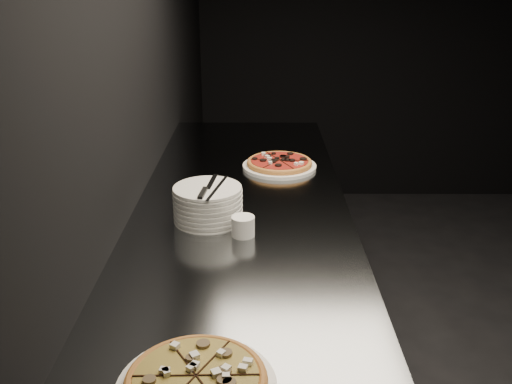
{
  "coord_description": "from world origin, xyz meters",
  "views": [
    {
      "loc": [
        -2.07,
        -1.76,
        1.69
      ],
      "look_at": [
        -2.08,
        0.01,
        1.0
      ],
      "focal_mm": 40.0,
      "sensor_mm": 36.0,
      "label": 1
    }
  ],
  "objects_px": {
    "pizza_mushroom": "(196,382)",
    "ramekin": "(243,226)",
    "pizza_tomato": "(279,164)",
    "plate_stack": "(208,204)",
    "counter": "(242,329)",
    "cutlery": "(210,188)"
  },
  "relations": [
    {
      "from": "pizza_mushroom",
      "to": "ramekin",
      "type": "height_order",
      "value": "ramekin"
    },
    {
      "from": "pizza_tomato",
      "to": "plate_stack",
      "type": "relative_size",
      "value": 1.37
    },
    {
      "from": "counter",
      "to": "pizza_tomato",
      "type": "height_order",
      "value": "pizza_tomato"
    },
    {
      "from": "cutlery",
      "to": "ramekin",
      "type": "relative_size",
      "value": 3.21
    },
    {
      "from": "plate_stack",
      "to": "ramekin",
      "type": "distance_m",
      "value": 0.17
    },
    {
      "from": "pizza_tomato",
      "to": "cutlery",
      "type": "relative_size",
      "value": 1.31
    },
    {
      "from": "pizza_tomato",
      "to": "ramekin",
      "type": "distance_m",
      "value": 0.65
    },
    {
      "from": "ramekin",
      "to": "counter",
      "type": "bearing_deg",
      "value": 93.85
    },
    {
      "from": "pizza_mushroom",
      "to": "plate_stack",
      "type": "xyz_separation_m",
      "value": [
        -0.04,
        0.81,
        0.04
      ]
    },
    {
      "from": "pizza_mushroom",
      "to": "counter",
      "type": "bearing_deg",
      "value": 85.85
    },
    {
      "from": "counter",
      "to": "pizza_tomato",
      "type": "bearing_deg",
      "value": 73.11
    },
    {
      "from": "counter",
      "to": "ramekin",
      "type": "bearing_deg",
      "value": -86.15
    },
    {
      "from": "ramekin",
      "to": "cutlery",
      "type": "bearing_deg",
      "value": 138.16
    },
    {
      "from": "cutlery",
      "to": "counter",
      "type": "bearing_deg",
      "value": 40.12
    },
    {
      "from": "counter",
      "to": "cutlery",
      "type": "bearing_deg",
      "value": -146.26
    },
    {
      "from": "counter",
      "to": "plate_stack",
      "type": "relative_size",
      "value": 10.98
    },
    {
      "from": "pizza_tomato",
      "to": "ramekin",
      "type": "relative_size",
      "value": 4.21
    },
    {
      "from": "plate_stack",
      "to": "cutlery",
      "type": "distance_m",
      "value": 0.06
    },
    {
      "from": "pizza_mushroom",
      "to": "cutlery",
      "type": "relative_size",
      "value": 1.37
    },
    {
      "from": "ramekin",
      "to": "pizza_mushroom",
      "type": "bearing_deg",
      "value": -96.0
    },
    {
      "from": "pizza_tomato",
      "to": "ramekin",
      "type": "height_order",
      "value": "ramekin"
    },
    {
      "from": "counter",
      "to": "plate_stack",
      "type": "bearing_deg",
      "value": -155.68
    }
  ]
}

